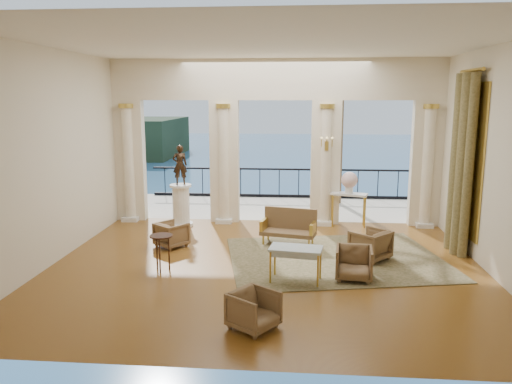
# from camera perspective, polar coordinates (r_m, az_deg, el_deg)

# --- Properties ---
(floor) EXTENTS (9.00, 9.00, 0.00)m
(floor) POSITION_cam_1_polar(r_m,az_deg,el_deg) (10.50, 1.06, -8.60)
(floor) COLOR #552B10
(floor) RESTS_ON ground
(room_walls) EXTENTS (9.00, 9.00, 9.00)m
(room_walls) POSITION_cam_1_polar(r_m,az_deg,el_deg) (8.81, 0.64, 6.83)
(room_walls) COLOR beige
(room_walls) RESTS_ON ground
(arcade) EXTENTS (9.00, 0.56, 4.50)m
(arcade) POSITION_cam_1_polar(r_m,az_deg,el_deg) (13.75, 2.16, 7.03)
(arcade) COLOR beige
(arcade) RESTS_ON ground
(terrace) EXTENTS (10.00, 3.60, 0.10)m
(terrace) POSITION_cam_1_polar(r_m,az_deg,el_deg) (16.09, 2.43, -1.90)
(terrace) COLOR beige
(terrace) RESTS_ON ground
(balustrade) EXTENTS (9.00, 0.06, 1.03)m
(balustrade) POSITION_cam_1_polar(r_m,az_deg,el_deg) (17.57, 2.66, 0.71)
(balustrade) COLOR black
(balustrade) RESTS_ON terrace
(palm_tree) EXTENTS (2.00, 2.00, 4.50)m
(palm_tree) POSITION_cam_1_polar(r_m,az_deg,el_deg) (16.55, 9.78, 12.75)
(palm_tree) COLOR #4C3823
(palm_tree) RESTS_ON terrace
(headland) EXTENTS (22.00, 18.00, 6.00)m
(headland) POSITION_cam_1_polar(r_m,az_deg,el_deg) (85.80, -16.20, 6.07)
(headland) COLOR black
(headland) RESTS_ON sea
(sea) EXTENTS (160.00, 160.00, 0.00)m
(sea) POSITION_cam_1_polar(r_m,az_deg,el_deg) (70.53, 4.28, 3.07)
(sea) COLOR #204F90
(sea) RESTS_ON ground
(curtain) EXTENTS (0.33, 1.40, 4.09)m
(curtain) POSITION_cam_1_polar(r_m,az_deg,el_deg) (12.04, 22.42, 2.98)
(curtain) COLOR #4C4624
(curtain) RESTS_ON ground
(window_frame) EXTENTS (0.04, 1.60, 3.40)m
(window_frame) POSITION_cam_1_polar(r_m,az_deg,el_deg) (12.09, 23.30, 3.33)
(window_frame) COLOR gold
(window_frame) RESTS_ON room_walls
(wall_sconce) EXTENTS (0.30, 0.11, 0.33)m
(wall_sconce) POSITION_cam_1_polar(r_m,az_deg,el_deg) (13.47, 8.07, 5.34)
(wall_sconce) COLOR gold
(wall_sconce) RESTS_ON arcade
(rug) EXTENTS (5.17, 4.37, 0.02)m
(rug) POSITION_cam_1_polar(r_m,az_deg,el_deg) (11.16, 9.07, -7.49)
(rug) COLOR #32381A
(rug) RESTS_ON ground
(armchair_a) EXTENTS (0.86, 0.87, 0.66)m
(armchair_a) POSITION_cam_1_polar(r_m,az_deg,el_deg) (7.78, -0.26, -13.16)
(armchair_a) COLOR #4D371D
(armchair_a) RESTS_ON ground
(armchair_b) EXTENTS (0.75, 0.71, 0.71)m
(armchair_b) POSITION_cam_1_polar(r_m,az_deg,el_deg) (9.92, 11.13, -7.81)
(armchair_b) COLOR #4D371D
(armchair_b) RESTS_ON ground
(armchair_c) EXTENTS (0.97, 0.97, 0.73)m
(armchair_c) POSITION_cam_1_polar(r_m,az_deg,el_deg) (11.15, 12.91, -5.74)
(armchair_c) COLOR #4D371D
(armchair_c) RESTS_ON ground
(armchair_d) EXTENTS (0.87, 0.86, 0.66)m
(armchair_d) POSITION_cam_1_polar(r_m,az_deg,el_deg) (11.96, -9.62, -4.66)
(armchair_d) COLOR #4D371D
(armchair_d) RESTS_ON ground
(settee) EXTENTS (1.38, 0.82, 0.86)m
(settee) POSITION_cam_1_polar(r_m,az_deg,el_deg) (12.03, 3.79, -3.97)
(settee) COLOR #4D371D
(settee) RESTS_ON ground
(game_table) EXTENTS (1.06, 0.68, 0.68)m
(game_table) POSITION_cam_1_polar(r_m,az_deg,el_deg) (9.58, 4.58, -6.73)
(game_table) COLOR #9DB8C4
(game_table) RESTS_ON ground
(pedestal) EXTENTS (0.63, 0.63, 1.15)m
(pedestal) POSITION_cam_1_polar(r_m,az_deg,el_deg) (13.78, -8.56, -1.60)
(pedestal) COLOR silver
(pedestal) RESTS_ON ground
(statue) EXTENTS (0.45, 0.36, 1.07)m
(statue) POSITION_cam_1_polar(r_m,az_deg,el_deg) (13.58, -8.69, 3.08)
(statue) COLOR black
(statue) RESTS_ON pedestal
(console_table) EXTENTS (1.04, 0.65, 0.92)m
(console_table) POSITION_cam_1_polar(r_m,az_deg,el_deg) (13.78, 10.55, -0.77)
(console_table) COLOR silver
(console_table) RESTS_ON ground
(urn) EXTENTS (0.44, 0.44, 0.58)m
(urn) POSITION_cam_1_polar(r_m,az_deg,el_deg) (13.69, 10.62, 1.23)
(urn) COLOR white
(urn) RESTS_ON console_table
(side_table) EXTENTS (0.46, 0.46, 0.75)m
(side_table) POSITION_cam_1_polar(r_m,az_deg,el_deg) (10.30, -10.76, -5.44)
(side_table) COLOR black
(side_table) RESTS_ON ground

